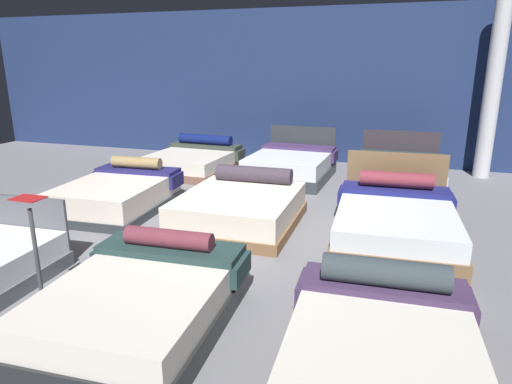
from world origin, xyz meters
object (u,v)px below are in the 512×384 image
at_px(bed_3, 118,194).
at_px(price_sign, 38,266).
at_px(bed_6, 193,161).
at_px(bed_7, 291,166).
at_px(bed_4, 240,208).
at_px(bed_1, 141,302).
at_px(bed_2, 382,347).
at_px(bed_8, 398,174).
at_px(bed_5, 395,221).
at_px(support_pillar, 492,91).

relative_size(bed_3, price_sign, 1.83).
distance_m(bed_6, bed_7, 2.18).
bearing_deg(bed_6, bed_4, -50.56).
relative_size(bed_1, bed_2, 0.93).
height_order(bed_8, price_sign, price_sign).
bearing_deg(bed_7, bed_5, -50.73).
xyz_separation_m(bed_7, bed_8, (2.10, -0.03, -0.01)).
bearing_deg(bed_4, bed_6, 125.83).
distance_m(bed_7, price_sign, 5.79).
bearing_deg(bed_4, bed_8, 52.15).
relative_size(bed_2, bed_8, 1.07).
bearing_deg(bed_3, bed_7, 49.41).
relative_size(bed_3, bed_6, 1.02).
distance_m(bed_7, support_pillar, 4.25).
distance_m(bed_2, bed_5, 2.86).
relative_size(bed_6, price_sign, 1.80).
xyz_separation_m(bed_4, bed_5, (2.17, 0.10, 0.00)).
bearing_deg(bed_2, bed_3, 143.80).
bearing_deg(price_sign, bed_5, 42.27).
bearing_deg(bed_8, bed_4, -127.65).
bearing_deg(support_pillar, bed_6, -166.54).
xyz_separation_m(bed_4, support_pillar, (3.78, 4.28, 1.50)).
xyz_separation_m(bed_1, bed_7, (-0.02, 5.68, 0.02)).
bearing_deg(bed_2, bed_4, 125.24).
bearing_deg(bed_5, bed_6, 144.55).
distance_m(bed_4, support_pillar, 5.90).
xyz_separation_m(bed_2, bed_6, (-4.28, 5.62, 0.03)).
height_order(bed_3, bed_7, bed_7).
bearing_deg(bed_1, price_sign, 177.58).
relative_size(bed_4, bed_7, 0.98).
bearing_deg(bed_4, bed_7, 88.11).
height_order(bed_2, bed_8, bed_8).
relative_size(bed_6, bed_8, 1.00).
xyz_separation_m(bed_5, bed_6, (-4.30, 2.76, -0.03)).
distance_m(bed_1, bed_4, 2.79).
xyz_separation_m(bed_3, bed_4, (2.12, -0.07, 0.00)).
height_order(bed_3, bed_5, bed_5).
bearing_deg(bed_7, bed_1, -87.65).
distance_m(bed_5, price_sign, 4.31).
height_order(bed_6, price_sign, price_sign).
height_order(bed_2, bed_6, bed_6).
relative_size(bed_5, bed_6, 1.11).
height_order(bed_3, price_sign, price_sign).
bearing_deg(support_pillar, bed_7, -159.62).
relative_size(bed_7, price_sign, 1.78).
height_order(bed_4, support_pillar, support_pillar).
bearing_deg(bed_1, bed_2, -1.89).
xyz_separation_m(bed_3, bed_5, (4.29, 0.03, 0.01)).
xyz_separation_m(bed_8, price_sign, (-3.18, -5.66, 0.18)).
bearing_deg(price_sign, bed_4, 69.91).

